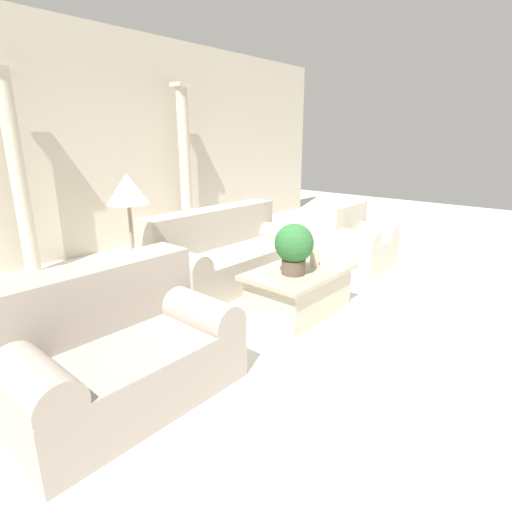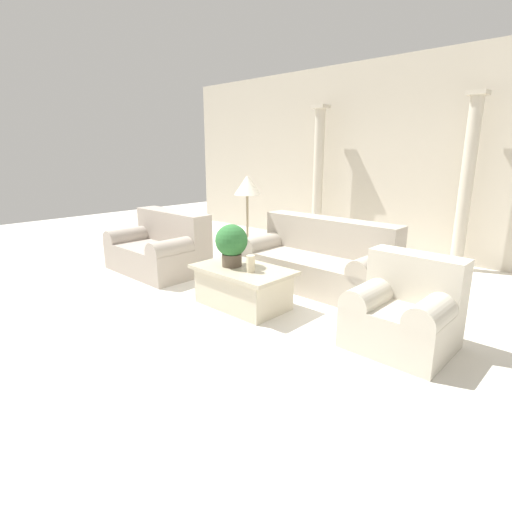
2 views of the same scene
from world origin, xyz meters
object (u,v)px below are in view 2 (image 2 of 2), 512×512
at_px(loveseat, 161,248).
at_px(potted_plant, 232,243).
at_px(floor_lamp, 247,189).
at_px(sofa_long, 319,260).
at_px(armchair, 404,310).
at_px(coffee_table, 243,286).

height_order(loveseat, potted_plant, potted_plant).
bearing_deg(floor_lamp, sofa_long, 1.85).
xyz_separation_m(sofa_long, loveseat, (-2.08, -1.04, 0.00)).
relative_size(sofa_long, armchair, 2.30).
bearing_deg(potted_plant, sofa_long, 74.68).
relative_size(coffee_table, armchair, 1.32).
height_order(coffee_table, floor_lamp, floor_lamp).
distance_m(sofa_long, potted_plant, 1.35).
height_order(sofa_long, potted_plant, potted_plant).
xyz_separation_m(sofa_long, potted_plant, (-0.34, -1.25, 0.38)).
relative_size(sofa_long, coffee_table, 1.74).
xyz_separation_m(loveseat, floor_lamp, (0.80, 1.00, 0.83)).
bearing_deg(sofa_long, potted_plant, -105.32).
height_order(potted_plant, floor_lamp, floor_lamp).
bearing_deg(loveseat, floor_lamp, 51.39).
relative_size(loveseat, coffee_table, 1.28).
bearing_deg(armchair, potted_plant, -169.93).
bearing_deg(potted_plant, armchair, 10.07).
relative_size(loveseat, potted_plant, 2.98).
xyz_separation_m(potted_plant, armchair, (1.88, 0.33, -0.38)).
bearing_deg(armchair, loveseat, -177.89).
height_order(loveseat, coffee_table, loveseat).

